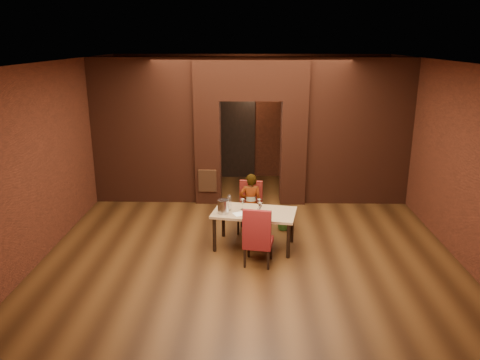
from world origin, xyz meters
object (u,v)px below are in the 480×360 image
(dining_table, at_px, (254,229))
(wine_glass_b, at_px, (259,204))
(chair_far, at_px, (249,208))
(potted_plant, at_px, (284,219))
(wine_glass_c, at_px, (260,208))
(water_bottle, at_px, (229,202))
(chair_near, at_px, (258,235))
(wine_bucket, at_px, (223,207))
(person_seated, at_px, (251,204))
(wine_glass_a, at_px, (243,204))

(dining_table, bearing_deg, wine_glass_b, 67.03)
(chair_far, xyz_separation_m, potted_plant, (0.67, 0.12, -0.27))
(chair_far, xyz_separation_m, wine_glass_c, (0.19, -0.80, 0.29))
(chair_far, height_order, water_bottle, chair_far)
(chair_far, distance_m, chair_near, 1.34)
(wine_glass_b, bearing_deg, dining_table, -123.19)
(chair_far, relative_size, water_bottle, 3.42)
(wine_bucket, distance_m, potted_plant, 1.55)
(wine_glass_b, relative_size, wine_glass_c, 0.89)
(wine_glass_c, bearing_deg, person_seated, 102.80)
(chair_far, bearing_deg, wine_glass_a, -92.71)
(chair_far, xyz_separation_m, wine_bucket, (-0.45, -0.78, 0.31))
(dining_table, bearing_deg, wine_bucket, -159.45)
(wine_glass_b, bearing_deg, chair_near, -91.35)
(wine_glass_c, xyz_separation_m, potted_plant, (0.48, 0.92, -0.55))
(wine_glass_b, bearing_deg, wine_glass_c, -86.19)
(dining_table, bearing_deg, wine_glass_a, 166.18)
(chair_near, bearing_deg, person_seated, -74.76)
(chair_near, bearing_deg, potted_plant, -100.22)
(dining_table, height_order, potted_plant, dining_table)
(wine_glass_b, bearing_deg, wine_glass_a, -173.51)
(potted_plant, bearing_deg, water_bottle, -144.05)
(wine_bucket, bearing_deg, potted_plant, 39.05)
(dining_table, height_order, chair_near, chair_near)
(person_seated, xyz_separation_m, wine_glass_a, (-0.14, -0.52, 0.18))
(dining_table, xyz_separation_m, wine_glass_a, (-0.21, 0.09, 0.43))
(person_seated, xyz_separation_m, potted_plant, (0.65, 0.19, -0.37))
(water_bottle, height_order, potted_plant, water_bottle)
(wine_glass_a, height_order, wine_glass_b, wine_glass_a)
(wine_glass_c, bearing_deg, wine_bucket, 178.68)
(wine_glass_b, bearing_deg, person_seated, 106.98)
(wine_glass_c, relative_size, wine_bucket, 0.85)
(wine_glass_b, xyz_separation_m, wine_glass_c, (0.02, -0.24, 0.01))
(person_seated, xyz_separation_m, wine_bucket, (-0.47, -0.72, 0.20))
(person_seated, height_order, potted_plant, person_seated)
(wine_bucket, bearing_deg, person_seated, 56.71)
(chair_near, xyz_separation_m, water_bottle, (-0.50, 0.72, 0.31))
(dining_table, relative_size, potted_plant, 3.28)
(wine_glass_a, xyz_separation_m, wine_bucket, (-0.33, -0.19, 0.02))
(person_seated, distance_m, wine_glass_a, 0.57)
(chair_far, height_order, wine_glass_a, chair_far)
(person_seated, distance_m, wine_glass_b, 0.54)
(wine_glass_b, distance_m, wine_glass_c, 0.24)
(chair_near, xyz_separation_m, wine_glass_a, (-0.27, 0.74, 0.27))
(dining_table, xyz_separation_m, chair_near, (0.06, -0.65, 0.17))
(dining_table, xyz_separation_m, water_bottle, (-0.44, 0.07, 0.48))
(chair_far, relative_size, potted_plant, 2.22)
(chair_near, distance_m, wine_glass_a, 0.83)
(chair_far, bearing_deg, dining_table, -73.90)
(person_seated, xyz_separation_m, wine_glass_b, (0.15, -0.49, 0.17))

